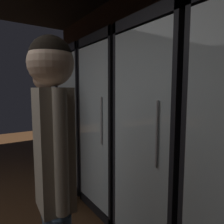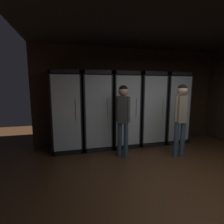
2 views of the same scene
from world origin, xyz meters
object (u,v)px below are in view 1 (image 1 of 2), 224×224
(cooler_left, at_px, (88,118))
(shopper_near, at_px, (54,164))
(cooler_center, at_px, (118,126))
(shopper_far, at_px, (45,124))
(cooler_far_left, at_px, (69,113))
(cooler_right, at_px, (167,139))

(cooler_left, height_order, shopper_near, cooler_left)
(cooler_center, bearing_deg, cooler_left, -179.88)
(cooler_center, xyz_separation_m, shopper_far, (-0.30, -0.81, 0.06))
(cooler_center, bearing_deg, shopper_far, -110.22)
(cooler_far_left, distance_m, shopper_near, 2.84)
(cooler_center, relative_size, shopper_near, 1.20)
(shopper_near, bearing_deg, cooler_center, 131.61)
(cooler_far_left, xyz_separation_m, cooler_right, (2.37, -0.00, -0.00))
(cooler_left, distance_m, shopper_far, 0.95)
(cooler_left, relative_size, cooler_right, 1.00)
(cooler_left, distance_m, cooler_center, 0.79)
(cooler_right, bearing_deg, cooler_center, 179.91)
(shopper_far, bearing_deg, shopper_near, -14.24)
(shopper_far, bearing_deg, cooler_left, 121.21)
(shopper_near, distance_m, shopper_far, 1.36)
(shopper_near, xyz_separation_m, shopper_far, (-1.32, 0.33, -0.00))
(cooler_far_left, bearing_deg, shopper_near, -23.80)
(cooler_far_left, height_order, shopper_near, cooler_far_left)
(cooler_left, xyz_separation_m, shopper_far, (0.49, -0.81, 0.06))
(cooler_center, distance_m, cooler_right, 0.79)
(cooler_left, xyz_separation_m, cooler_center, (0.79, 0.00, 0.00))
(cooler_center, distance_m, shopper_near, 1.53)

